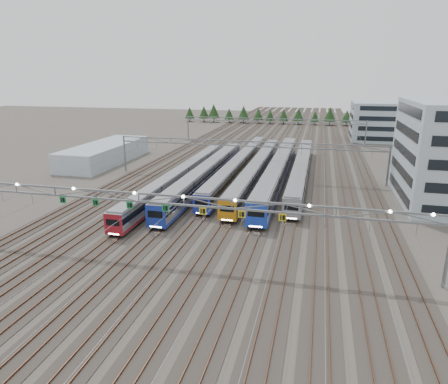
% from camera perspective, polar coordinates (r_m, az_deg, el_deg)
% --- Properties ---
extents(ground, '(400.00, 400.00, 0.00)m').
position_cam_1_polar(ground, '(48.46, -5.49, -9.52)').
color(ground, '#47423A').
rests_on(ground, ground).
extents(track_bed, '(54.00, 260.00, 5.42)m').
position_cam_1_polar(track_bed, '(143.18, 7.63, 8.44)').
color(track_bed, '#2D2823').
rests_on(track_bed, ground).
extents(train_a, '(2.65, 55.74, 3.45)m').
position_cam_1_polar(train_a, '(79.15, -5.95, 2.35)').
color(train_a, black).
rests_on(train_a, ground).
extents(train_b, '(2.98, 51.90, 3.88)m').
position_cam_1_polar(train_b, '(79.30, -2.49, 2.62)').
color(train_b, black).
rests_on(train_b, ground).
extents(train_c, '(2.76, 59.25, 3.60)m').
position_cam_1_polar(train_c, '(88.42, 2.23, 3.98)').
color(train_c, black).
rests_on(train_c, ground).
extents(train_d, '(2.84, 56.20, 3.70)m').
position_cam_1_polar(train_d, '(84.27, 4.77, 3.34)').
color(train_d, black).
rests_on(train_d, ground).
extents(train_e, '(3.18, 59.30, 4.16)m').
position_cam_1_polar(train_e, '(83.48, 7.80, 3.28)').
color(train_e, black).
rests_on(train_e, ground).
extents(train_f, '(2.82, 55.34, 3.67)m').
position_cam_1_polar(train_f, '(85.85, 10.98, 3.33)').
color(train_f, black).
rests_on(train_f, ground).
extents(gantry_near, '(56.36, 0.61, 8.08)m').
position_cam_1_polar(gantry_near, '(45.71, -5.83, -1.56)').
color(gantry_near, slate).
rests_on(gantry_near, ground).
extents(gantry_mid, '(56.36, 0.36, 8.00)m').
position_cam_1_polar(gantry_mid, '(83.69, 3.30, 6.28)').
color(gantry_mid, slate).
rests_on(gantry_mid, ground).
extents(gantry_far, '(56.36, 0.36, 8.00)m').
position_cam_1_polar(gantry_far, '(127.77, 6.98, 9.72)').
color(gantry_far, slate).
rests_on(gantry_far, ground).
extents(depot_bldg_mid, '(14.00, 16.00, 12.55)m').
position_cam_1_polar(depot_bldg_mid, '(105.30, 29.24, 6.27)').
color(depot_bldg_mid, '#9EB3BD').
rests_on(depot_bldg_mid, ground).
extents(depot_bldg_north, '(22.00, 18.00, 12.44)m').
position_cam_1_polar(depot_bldg_north, '(143.75, 22.14, 9.33)').
color(depot_bldg_north, '#9EB3BD').
rests_on(depot_bldg_north, ground).
extents(west_shed, '(10.00, 30.00, 4.51)m').
position_cam_1_polar(west_shed, '(104.38, -16.62, 5.35)').
color(west_shed, '#9EB3BD').
rests_on(west_shed, ground).
extents(treeline, '(100.10, 5.60, 7.02)m').
position_cam_1_polar(treeline, '(179.61, 9.70, 10.85)').
color(treeline, '#332114').
rests_on(treeline, ground).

